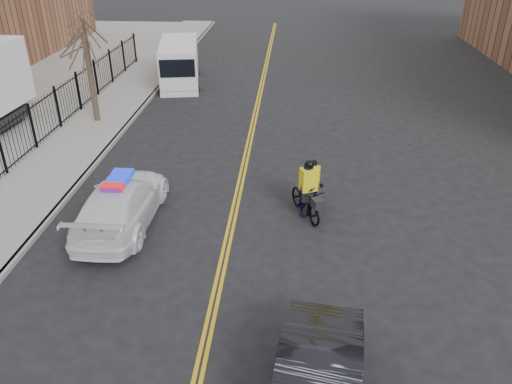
{
  "coord_description": "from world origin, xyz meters",
  "views": [
    {
      "loc": [
        1.79,
        -12.46,
        8.63
      ],
      "look_at": [
        0.81,
        1.05,
        1.3
      ],
      "focal_mm": 35.0,
      "sensor_mm": 36.0,
      "label": 1
    }
  ],
  "objects_px": {
    "cargo_van": "(180,64)",
    "police_cruiser": "(121,203)",
    "cyclist_near": "(308,197)",
    "cyclist_far": "(311,189)"
  },
  "relations": [
    {
      "from": "police_cruiser",
      "to": "cyclist_far",
      "type": "height_order",
      "value": "cyclist_far"
    },
    {
      "from": "cargo_van",
      "to": "cyclist_near",
      "type": "height_order",
      "value": "cargo_van"
    },
    {
      "from": "cargo_van",
      "to": "police_cruiser",
      "type": "bearing_deg",
      "value": -94.85
    },
    {
      "from": "cargo_van",
      "to": "cyclist_far",
      "type": "distance_m",
      "value": 16.31
    },
    {
      "from": "police_cruiser",
      "to": "cargo_van",
      "type": "relative_size",
      "value": 0.85
    },
    {
      "from": "cyclist_near",
      "to": "cargo_van",
      "type": "bearing_deg",
      "value": 91.88
    },
    {
      "from": "cyclist_near",
      "to": "cyclist_far",
      "type": "bearing_deg",
      "value": 51.56
    },
    {
      "from": "cargo_van",
      "to": "cyclist_near",
      "type": "bearing_deg",
      "value": -73.74
    },
    {
      "from": "cargo_van",
      "to": "cyclist_near",
      "type": "distance_m",
      "value": 16.69
    },
    {
      "from": "police_cruiser",
      "to": "cargo_van",
      "type": "height_order",
      "value": "cargo_van"
    }
  ]
}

